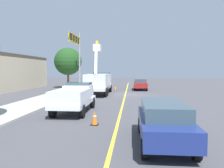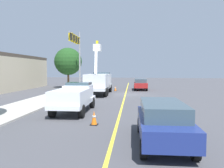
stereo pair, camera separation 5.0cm
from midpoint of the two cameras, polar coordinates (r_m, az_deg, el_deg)
ground at (r=27.15m, az=3.50°, el=-2.75°), size 120.00×120.00×0.00m
sidewalk_far_side at (r=28.49m, az=-12.57°, el=-2.41°), size 60.07×9.25×0.12m
lane_centre_stripe at (r=27.15m, az=3.50°, el=-2.74°), size 49.79×4.88×0.01m
utility_bucket_truck at (r=27.66m, az=-3.27°, el=0.71°), size 8.40×3.26×6.81m
service_pickup_truck at (r=15.96m, az=-9.61°, el=-3.24°), size 5.77×2.62×2.06m
passing_minivan at (r=33.68m, az=7.38°, el=0.12°), size 4.96×2.34×1.69m
trailing_sedan at (r=9.41m, az=13.06°, el=-8.98°), size 4.96×2.34×1.69m
traffic_cone_leading at (r=12.29m, az=-4.52°, el=-8.74°), size 0.40×0.40×0.78m
traffic_cone_mid_front at (r=31.87m, az=0.92°, el=-1.14°), size 0.40×0.40×0.74m
traffic_signal_mast at (r=31.52m, az=-8.99°, el=9.17°), size 5.38×0.90×8.56m
street_tree_right at (r=37.45m, az=-11.20°, el=5.71°), size 4.52×4.52×6.69m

